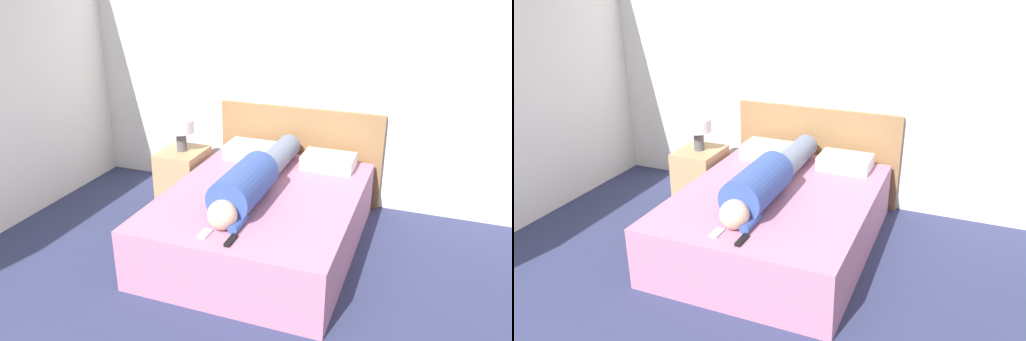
# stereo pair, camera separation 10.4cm
# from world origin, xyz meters

# --- Properties ---
(wall_back) EXTENTS (5.83, 0.06, 2.60)m
(wall_back) POSITION_xyz_m (0.00, 3.87, 1.30)
(wall_back) COLOR white
(wall_back) RESTS_ON ground_plane
(bed) EXTENTS (1.51, 1.94, 0.48)m
(bed) POSITION_xyz_m (-0.09, 2.75, 0.24)
(bed) COLOR #B2708E
(bed) RESTS_ON ground_plane
(headboard) EXTENTS (1.63, 0.04, 0.93)m
(headboard) POSITION_xyz_m (-0.09, 3.80, 0.46)
(headboard) COLOR olive
(headboard) RESTS_ON ground_plane
(nightstand) EXTENTS (0.40, 0.47, 0.56)m
(nightstand) POSITION_xyz_m (-1.08, 3.24, 0.28)
(nightstand) COLOR tan
(nightstand) RESTS_ON ground_plane
(table_lamp) EXTENTS (0.25, 0.25, 0.31)m
(table_lamp) POSITION_xyz_m (-1.08, 3.24, 0.77)
(table_lamp) COLOR #4C4C51
(table_lamp) RESTS_ON nightstand
(person_lying) EXTENTS (0.32, 1.67, 0.32)m
(person_lying) POSITION_xyz_m (-0.14, 2.70, 0.62)
(person_lying) COLOR #DBB293
(person_lying) RESTS_ON bed
(pillow_near_headboard) EXTENTS (0.49, 0.31, 0.14)m
(pillow_near_headboard) POSITION_xyz_m (-0.45, 3.48, 0.55)
(pillow_near_headboard) COLOR white
(pillow_near_headboard) RESTS_ON bed
(pillow_second) EXTENTS (0.46, 0.31, 0.12)m
(pillow_second) POSITION_xyz_m (0.28, 3.48, 0.55)
(pillow_second) COLOR white
(pillow_second) RESTS_ON bed
(tv_remote) EXTENTS (0.04, 0.15, 0.02)m
(tv_remote) POSITION_xyz_m (-0.02, 1.94, 0.50)
(tv_remote) COLOR black
(tv_remote) RESTS_ON bed
(cell_phone) EXTENTS (0.06, 0.13, 0.01)m
(cell_phone) POSITION_xyz_m (-0.22, 1.97, 0.49)
(cell_phone) COLOR #B2B7BC
(cell_phone) RESTS_ON bed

